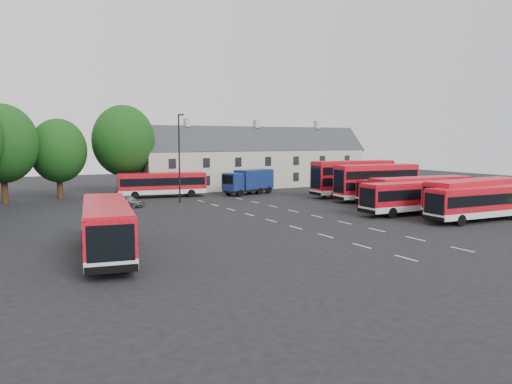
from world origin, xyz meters
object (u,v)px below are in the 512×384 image
bus_dd_south (376,180)px  bus_west (107,225)px  bus_row_a (480,201)px  lamppost (179,156)px  box_truck (249,181)px  silver_car (127,201)px

bus_dd_south → bus_west: size_ratio=0.88×
bus_row_a → lamppost: size_ratio=1.09×
bus_row_a → box_truck: size_ratio=1.42×
bus_dd_south → lamppost: lamppost is taller
bus_dd_south → bus_west: (-33.54, -13.19, -0.43)m
bus_west → silver_car: (6.89, 22.06, -1.35)m
bus_row_a → silver_car: bus_row_a is taller
box_truck → lamppost: size_ratio=0.77×
bus_west → lamppost: lamppost is taller
lamppost → bus_row_a: bearing=-53.3°
silver_car → bus_row_a: bearing=-88.3°
bus_row_a → box_truck: box_truck is taller
bus_west → silver_car: 23.15m
box_truck → silver_car: bearing=178.2°
bus_dd_south → bus_west: bearing=-153.2°
bus_row_a → bus_west: size_ratio=0.90×
bus_row_a → bus_west: (-31.44, 2.12, 0.17)m
bus_row_a → silver_car: 34.47m
silver_car → lamppost: bearing=-38.6°
silver_car → lamppost: (6.11, 0.55, 4.67)m
bus_row_a → lamppost: (-18.44, 24.72, 3.49)m
bus_west → lamppost: size_ratio=1.20×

